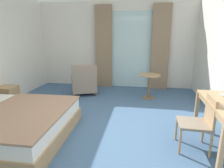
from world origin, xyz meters
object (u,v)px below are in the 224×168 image
armchair_by_window (84,83)px  round_cafe_table (149,81)px  desk_chair (200,120)px  nightstand (8,97)px  bed (3,123)px

armchair_by_window → round_cafe_table: armchair_by_window is taller
desk_chair → round_cafe_table: (-0.68, 2.37, 0.02)m
armchair_by_window → desk_chair: bearing=-43.2°
desk_chair → nightstand: bearing=164.5°
nightstand → desk_chair: bearing=-15.5°
nightstand → round_cafe_table: size_ratio=0.76×
nightstand → round_cafe_table: round_cafe_table is taller
armchair_by_window → bed: bearing=-104.5°
armchair_by_window → round_cafe_table: (1.92, -0.07, 0.14)m
round_cafe_table → bed: bearing=-135.9°
nightstand → armchair_by_window: armchair_by_window is taller
nightstand → round_cafe_table: (3.48, 1.22, 0.24)m
nightstand → armchair_by_window: 2.02m
bed → desk_chair: 3.28m
bed → nightstand: bearing=124.3°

